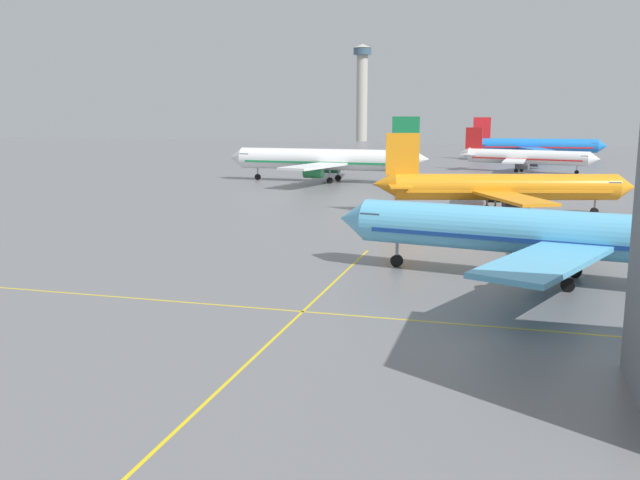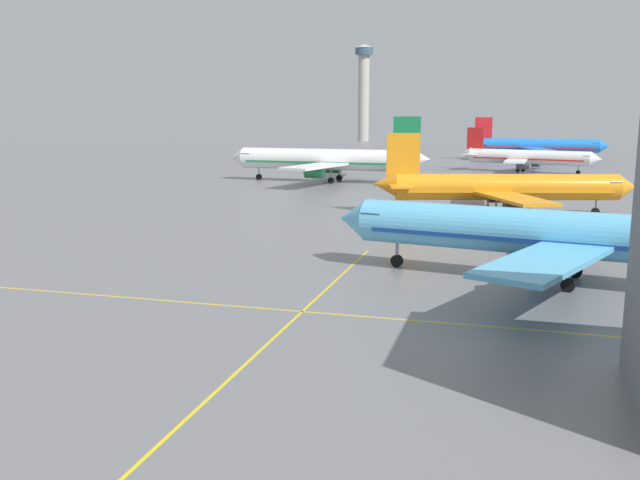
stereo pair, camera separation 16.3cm
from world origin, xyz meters
name	(u,v)px [view 2 (the right image)]	position (x,y,z in m)	size (l,w,h in m)	color
airliner_second_row	(556,234)	(17.27, 49.07, 4.01)	(37.67, 32.08, 11.75)	#5BB7E5
airliner_third_row	(503,187)	(12.42, 86.85, 3.75)	(34.88, 29.70, 10.97)	orange
airliner_far_left_stand	(327,160)	(-21.97, 123.89, 4.40)	(41.43, 35.76, 12.89)	white
airliner_far_right_stand	(527,157)	(16.37, 158.43, 3.45)	(31.98, 27.26, 10.10)	white
airliner_distant_taxiway	(536,146)	(19.48, 201.30, 4.18)	(39.34, 33.88, 12.23)	blue
taxiway_markings	(177,428)	(0.00, 16.78, 0.00)	(118.99, 82.61, 0.01)	yellow
control_tower	(364,86)	(-56.18, 316.04, 25.60)	(8.82, 8.82, 44.81)	#ADA89E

